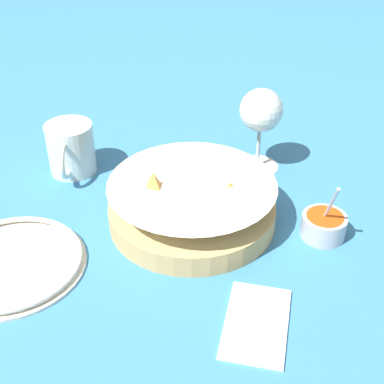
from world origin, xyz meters
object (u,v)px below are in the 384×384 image
object	(u,v)px
food_basket	(192,205)
wine_glass	(261,113)
beer_mug	(71,150)
side_plate	(11,263)
sauce_cup	(324,225)

from	to	relation	value
food_basket	wine_glass	xyz separation A→B (m)	(-0.17, 0.12, 0.07)
wine_glass	beer_mug	bearing A→B (deg)	-87.09
beer_mug	side_plate	xyz separation A→B (m)	(0.26, -0.04, -0.03)
sauce_cup	wine_glass	world-z (taller)	wine_glass
wine_glass	side_plate	size ratio (longest dim) A/B	0.72
sauce_cup	beer_mug	distance (m)	0.45
food_basket	sauce_cup	world-z (taller)	sauce_cup
food_basket	side_plate	size ratio (longest dim) A/B	1.23
wine_glass	food_basket	bearing A→B (deg)	-35.49
wine_glass	side_plate	bearing A→B (deg)	-53.75
food_basket	sauce_cup	bearing A→B (deg)	80.13
food_basket	sauce_cup	distance (m)	0.20
sauce_cup	side_plate	bearing A→B (deg)	-80.81
sauce_cup	side_plate	distance (m)	0.46
side_plate	beer_mug	bearing A→B (deg)	171.10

